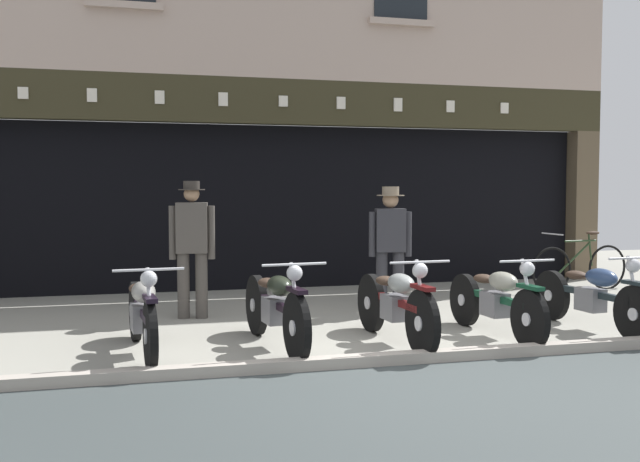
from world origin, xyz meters
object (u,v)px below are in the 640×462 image
at_px(salesman_left, 192,243).
at_px(advert_board_far, 488,178).
at_px(motorcycle_right, 592,295).
at_px(advert_board_near, 425,176).
at_px(shopkeeper_center, 390,242).
at_px(leaning_bicycle, 580,266).
at_px(motorcycle_center_right, 496,299).
at_px(motorcycle_center_left, 275,306).
at_px(motorcycle_center, 395,303).
at_px(motorcycle_left, 142,312).

xyz_separation_m(salesman_left, advert_board_far, (5.32, 2.48, 0.85)).
relative_size(motorcycle_right, advert_board_near, 2.03).
relative_size(shopkeeper_center, advert_board_far, 1.55).
xyz_separation_m(motorcycle_right, leaning_bicycle, (1.82, 2.85, -0.03)).
bearing_deg(motorcycle_right, motorcycle_center_right, -2.85).
height_order(motorcycle_right, shopkeeper_center, shopkeeper_center).
distance_m(motorcycle_center_left, motorcycle_right, 3.62).
xyz_separation_m(motorcycle_right, salesman_left, (-4.28, 1.96, 0.52)).
height_order(salesman_left, leaning_bicycle, salesman_left).
distance_m(salesman_left, advert_board_near, 4.91).
distance_m(motorcycle_center, motorcycle_right, 2.38).
bearing_deg(advert_board_near, motorcycle_right, -88.26).
distance_m(motorcycle_left, advert_board_near, 6.62).
distance_m(motorcycle_center, motorcycle_center_right, 1.17).
height_order(motorcycle_center_right, shopkeeper_center, shopkeeper_center).
relative_size(motorcycle_right, leaning_bicycle, 1.12).
xyz_separation_m(shopkeeper_center, advert_board_far, (2.79, 2.64, 0.88)).
bearing_deg(advert_board_far, shopkeeper_center, -136.62).
bearing_deg(motorcycle_center_right, motorcycle_left, -4.14).
relative_size(advert_board_near, leaning_bicycle, 0.55).
bearing_deg(motorcycle_center_left, leaning_bicycle, -158.10).
relative_size(motorcycle_right, salesman_left, 1.18).
xyz_separation_m(motorcycle_center_right, salesman_left, (-3.07, 1.99, 0.52)).
bearing_deg(motorcycle_center_right, motorcycle_center_left, -4.39).
bearing_deg(leaning_bicycle, motorcycle_right, 142.23).
height_order(motorcycle_center_left, motorcycle_center, motorcycle_center).
bearing_deg(motorcycle_left, motorcycle_center_left, 174.13).
bearing_deg(leaning_bicycle, salesman_left, 93.02).
relative_size(salesman_left, shopkeeper_center, 1.04).
distance_m(motorcycle_right, advert_board_far, 4.77).
height_order(motorcycle_center_left, shopkeeper_center, shopkeeper_center).
xyz_separation_m(salesman_left, shopkeeper_center, (2.53, -0.15, -0.03)).
bearing_deg(salesman_left, motorcycle_center_left, 118.12).
height_order(motorcycle_right, salesman_left, salesman_left).
bearing_deg(motorcycle_center, advert_board_far, -130.09).
relative_size(motorcycle_left, leaning_bicycle, 1.12).
height_order(salesman_left, advert_board_near, advert_board_near).
height_order(motorcycle_left, leaning_bicycle, leaning_bicycle).
bearing_deg(leaning_bicycle, motorcycle_center_right, 128.26).
distance_m(motorcycle_center_left, leaning_bicycle, 6.12).
xyz_separation_m(motorcycle_right, shopkeeper_center, (-1.75, 1.81, 0.49)).
bearing_deg(motorcycle_right, motorcycle_left, -4.99).
xyz_separation_m(motorcycle_center_left, shopkeeper_center, (1.88, 1.75, 0.48)).
distance_m(motorcycle_center_right, advert_board_far, 5.19).
relative_size(motorcycle_right, advert_board_far, 1.91).
distance_m(motorcycle_left, shopkeeper_center, 3.65).
height_order(motorcycle_center_right, salesman_left, salesman_left).
distance_m(motorcycle_center_right, leaning_bicycle, 4.18).
height_order(motorcycle_center_left, advert_board_near, advert_board_near).
xyz_separation_m(motorcycle_left, leaning_bicycle, (6.74, 2.77, -0.04)).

